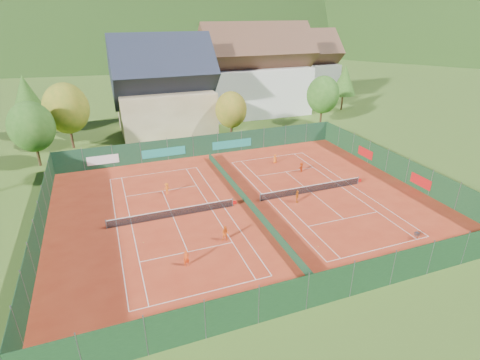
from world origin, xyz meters
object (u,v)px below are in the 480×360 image
Objects in this scene: player_left_far at (167,188)px; player_right_far_b at (301,167)px; hotel_block_b at (299,70)px; chalet at (164,92)px; player_right_near at (297,197)px; hotel_block_a at (255,76)px; player_left_mid at (226,234)px; ball_hopper at (417,234)px; player_left_near at (186,259)px; player_right_far_a at (275,159)px.

player_left_far reaches higher than player_right_far_b.
player_right_far_b is at bearing -117.76° from hotel_block_b.
hotel_block_b is at bearing -136.46° from player_left_far.
player_right_near is at bearing -75.33° from chalet.
chalet is 12.28× the size of player_right_far_b.
hotel_block_b is at bearing 22.99° from chalet.
hotel_block_a is 1.25× the size of hotel_block_b.
hotel_block_a reaches higher than player_right_near.
hotel_block_b is (14.00, 8.00, -0.76)m from hotel_block_a.
player_left_mid reaches higher than player_right_near.
player_right_far_b reaches higher than ball_hopper.
player_right_far_b is (-6.16, -30.29, -6.72)m from hotel_block_a.
player_left_far is 0.96× the size of player_right_near.
hotel_block_b is 11.83× the size of player_left_near.
chalet is 36.40m from player_left_mid.
hotel_block_a is (19.00, 6.00, 0.76)m from chalet.
ball_hopper is at bearing -112.43° from player_right_near.
player_left_near is at bearing 83.88° from player_left_far.
hotel_block_a is 15.78× the size of player_left_far.
player_right_near reaches higher than player_right_far_b.
player_left_mid is at bearing -124.55° from hotel_block_b.
hotel_block_a is 39.65m from player_right_near.
player_right_near is 1.15× the size of player_right_far_a.
player_left_mid is at bearing 49.52° from player_right_far_a.
player_right_near reaches higher than ball_hopper.
hotel_block_b is at bearing 5.53° from player_right_near.
player_left_far is 16.14m from player_right_far_a.
ball_hopper is at bearing -2.82° from player_left_mid.
hotel_block_b is 43.68m from player_right_far_b.
player_right_far_b is (12.84, -24.29, -5.97)m from chalet.
player_left_mid is at bearing 103.64° from player_left_far.
player_right_far_a is (11.00, -20.33, -6.00)m from chalet.
hotel_block_b is 58.93m from ball_hopper.
hotel_block_a reaches higher than hotel_block_b.
player_left_far is (-37.58, -38.54, -5.93)m from hotel_block_b.
player_right_far_a is (15.58, 4.22, -0.06)m from player_left_far.
player_left_near is at bearing 170.25° from ball_hopper.
ball_hopper is 21.85m from player_right_far_a.
player_right_near is (-10.73, -37.58, -6.67)m from hotel_block_a.
player_right_far_b is (-20.16, -38.29, -5.96)m from hotel_block_b.
player_right_near is at bearing 123.56° from ball_hopper.
chalet is at bearing 109.80° from ball_hopper.
hotel_block_a is 28.33m from player_right_far_a.
player_left_mid is at bearing -4.11° from player_right_far_b.
chalet reaches higher than hotel_block_b.
hotel_block_b reaches higher than player_right_near.
hotel_block_a reaches higher than player_left_mid.
ball_hopper is 26.13m from player_left_far.
chalet is at bearing -102.75° from player_left_far.
player_left_mid is (-20.36, -41.89, -6.62)m from hotel_block_a.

